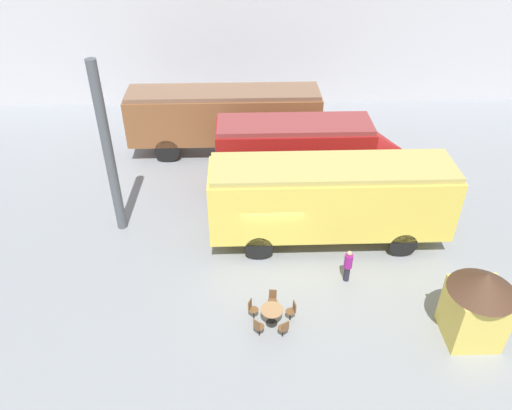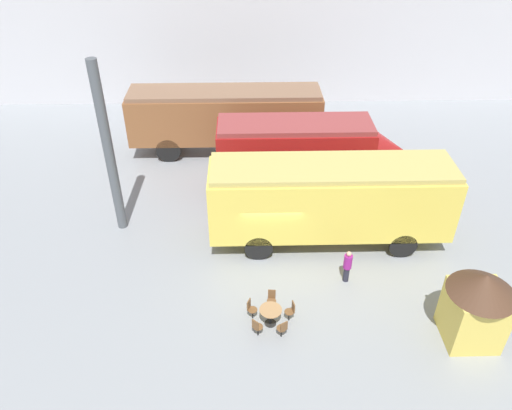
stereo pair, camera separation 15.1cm
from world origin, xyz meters
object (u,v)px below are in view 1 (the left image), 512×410
object	(u,v)px
streamlined_locomotive	(307,150)
cafe_chair_0	(292,310)
passenger_coach_vintage	(330,197)
passenger_coach_wooden	(224,115)
visitor_person	(348,265)
cafe_table_near	(272,313)
ticket_kiosk	(478,302)

from	to	relation	value
streamlined_locomotive	cafe_chair_0	distance (m)	9.21
passenger_coach_vintage	cafe_chair_0	xyz separation A→B (m)	(-1.99, -4.76, -1.80)
passenger_coach_wooden	cafe_chair_0	size ratio (longest dim) A/B	12.37
passenger_coach_vintage	visitor_person	size ratio (longest dim) A/B	6.77
passenger_coach_wooden	streamlined_locomotive	xyz separation A→B (m)	(4.20, -4.19, 0.01)
passenger_coach_wooden	visitor_person	distance (m)	12.28
passenger_coach_wooden	cafe_chair_0	world-z (taller)	passenger_coach_wooden
passenger_coach_vintage	cafe_table_near	size ratio (longest dim) A/B	12.40
passenger_coach_vintage	visitor_person	distance (m)	3.11
passenger_coach_wooden	ticket_kiosk	distance (m)	16.71
passenger_coach_wooden	cafe_table_near	distance (m)	13.53
passenger_coach_wooden	visitor_person	bearing A→B (deg)	-65.03
streamlined_locomotive	cafe_table_near	world-z (taller)	streamlined_locomotive
streamlined_locomotive	cafe_chair_0	size ratio (longest dim) A/B	10.68
passenger_coach_wooden	ticket_kiosk	xyz separation A→B (m)	(9.02, -14.05, -0.64)
cafe_table_near	visitor_person	distance (m)	3.90
ticket_kiosk	streamlined_locomotive	bearing A→B (deg)	116.06
visitor_person	ticket_kiosk	world-z (taller)	ticket_kiosk
streamlined_locomotive	ticket_kiosk	xyz separation A→B (m)	(4.82, -9.85, -0.64)
streamlined_locomotive	visitor_person	bearing A→B (deg)	-82.16
passenger_coach_vintage	visitor_person	xyz separation A→B (m)	(0.43, -2.70, -1.49)
streamlined_locomotive	visitor_person	distance (m)	7.08
cafe_table_near	visitor_person	world-z (taller)	visitor_person
streamlined_locomotive	passenger_coach_vintage	world-z (taller)	passenger_coach_vintage
passenger_coach_wooden	ticket_kiosk	world-z (taller)	passenger_coach_wooden
passenger_coach_vintage	visitor_person	world-z (taller)	passenger_coach_vintage
cafe_table_near	ticket_kiosk	distance (m)	7.20
streamlined_locomotive	ticket_kiosk	size ratio (longest dim) A/B	3.10
cafe_table_near	visitor_person	bearing A→B (deg)	34.90
passenger_coach_vintage	ticket_kiosk	distance (m)	7.17
passenger_coach_wooden	cafe_table_near	size ratio (longest dim) A/B	12.92
streamlined_locomotive	ticket_kiosk	world-z (taller)	streamlined_locomotive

